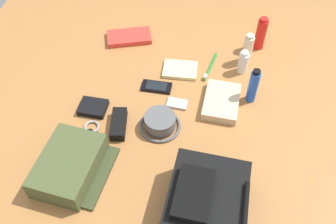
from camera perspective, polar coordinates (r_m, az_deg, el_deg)
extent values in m
cube|color=#A76C38|center=(1.54, 0.00, -1.22)|extent=(2.64, 2.02, 0.02)
cube|color=black|center=(1.26, 5.64, -14.08)|extent=(0.33, 0.26, 0.13)
cube|color=black|center=(1.19, 3.83, -12.13)|extent=(0.18, 0.12, 0.03)
cylinder|color=black|center=(1.20, 11.62, -13.32)|extent=(0.15, 0.02, 0.02)
cube|color=#47512D|center=(1.40, -14.66, -7.75)|extent=(0.29, 0.21, 0.09)
cube|color=#394124|center=(1.40, -10.37, -9.40)|extent=(0.26, 0.09, 0.01)
cylinder|color=#5A5A5A|center=(1.48, -1.21, -1.40)|extent=(0.12, 0.12, 0.05)
torus|color=#5A5A5A|center=(1.50, -1.20, -2.05)|extent=(0.17, 0.17, 0.01)
cylinder|color=red|center=(1.83, 13.72, 11.24)|extent=(0.05, 0.05, 0.15)
cylinder|color=red|center=(1.78, 14.22, 13.27)|extent=(0.04, 0.04, 0.01)
cylinder|color=beige|center=(1.75, 11.84, 9.17)|extent=(0.04, 0.04, 0.13)
cylinder|color=beige|center=(1.70, 12.24, 11.02)|extent=(0.03, 0.03, 0.01)
cylinder|color=white|center=(1.71, 11.18, 7.23)|extent=(0.04, 0.04, 0.10)
cylinder|color=white|center=(1.67, 11.47, 8.62)|extent=(0.03, 0.03, 0.01)
cylinder|color=blue|center=(1.58, 12.62, 3.72)|extent=(0.04, 0.04, 0.15)
cylinder|color=black|center=(1.52, 13.16, 5.87)|extent=(0.03, 0.03, 0.01)
cube|color=red|center=(1.88, -5.85, 11.10)|extent=(0.17, 0.23, 0.02)
cube|color=white|center=(1.88, -5.84, 11.03)|extent=(0.17, 0.22, 0.02)
cube|color=black|center=(1.64, -1.73, 3.80)|extent=(0.06, 0.13, 0.01)
cube|color=black|center=(1.63, -1.73, 3.96)|extent=(0.05, 0.09, 0.00)
cube|color=#B7B7BC|center=(1.57, 1.37, 1.28)|extent=(0.06, 0.09, 0.01)
cylinder|color=silver|center=(1.57, 0.85, 1.49)|extent=(0.03, 0.03, 0.00)
torus|color=#99999E|center=(1.53, -11.34, -2.19)|extent=(0.06, 0.06, 0.01)
cylinder|color=black|center=(1.51, -11.65, -2.96)|extent=(0.03, 0.03, 0.01)
cylinder|color=#198C33|center=(1.74, 6.39, 6.78)|extent=(0.18, 0.04, 0.01)
cube|color=white|center=(1.67, 5.63, 5.35)|extent=(0.02, 0.02, 0.01)
cube|color=black|center=(1.58, -11.16, 0.68)|extent=(0.09, 0.11, 0.02)
cube|color=beige|center=(1.71, 1.81, 6.36)|extent=(0.12, 0.16, 0.02)
cube|color=beige|center=(1.58, 8.02, 1.56)|extent=(0.20, 0.14, 0.04)
cube|color=black|center=(1.50, -7.41, -1.79)|extent=(0.15, 0.08, 0.04)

